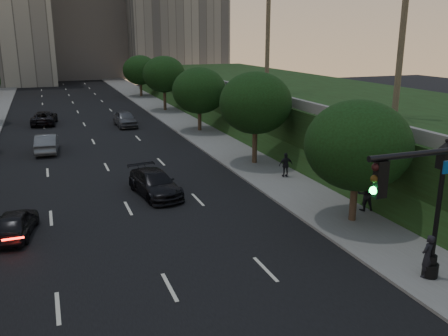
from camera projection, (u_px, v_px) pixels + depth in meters
name	position (u px, v px, depth m)	size (l,w,h in m)	color
road_surface	(96.00, 147.00, 40.35)	(16.00, 140.00, 0.02)	black
sidewalk_right	(209.00, 137.00, 43.84)	(4.50, 140.00, 0.15)	slate
embankment	(331.00, 112.00, 45.54)	(18.00, 90.00, 4.00)	black
parapet_wall	(251.00, 91.00, 41.99)	(0.35, 90.00, 0.70)	slate
office_block_mid	(83.00, 17.00, 103.65)	(22.00, 18.00, 26.00)	#A49D96
tree_right_a	(358.00, 145.00, 22.99)	(5.20, 5.20, 6.24)	#38281C
tree_right_b	(255.00, 103.00, 33.66)	(5.20, 5.20, 6.74)	#38281C
tree_right_c	(199.00, 91.00, 45.48)	(5.20, 5.20, 6.24)	#38281C
tree_right_d	(164.00, 74.00, 57.94)	(5.20, 5.20, 6.74)	#38281C
tree_right_e	(140.00, 70.00, 71.57)	(5.20, 5.20, 6.24)	#38281C
street_lamp	(437.00, 217.00, 17.73)	(0.64, 0.64, 5.62)	black
sedan_near_left	(15.00, 223.00, 22.25)	(1.57, 3.89, 1.33)	black
sedan_mid_left	(47.00, 143.00, 38.21)	(1.61, 4.62, 1.52)	#595D61
sedan_far_left	(44.00, 118.00, 50.13)	(2.35, 5.10, 1.42)	black
sedan_near_right	(155.00, 183.00, 27.97)	(2.04, 5.01, 1.46)	black
sedan_far_right	(125.00, 119.00, 49.03)	(1.93, 4.79, 1.63)	#4E5055
pedestrian_a	(428.00, 256.00, 18.15)	(0.63, 0.42, 1.74)	black
pedestrian_b	(365.00, 194.00, 25.10)	(0.90, 0.70, 1.84)	black
pedestrian_c	(286.00, 165.00, 31.12)	(0.94, 0.39, 1.61)	black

